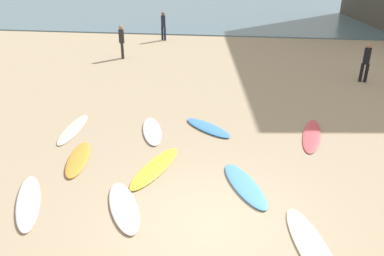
# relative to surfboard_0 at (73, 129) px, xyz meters

# --- Properties ---
(ground_plane) EXTENTS (120.00, 120.00, 0.00)m
(ground_plane) POSITION_rel_surfboard_0_xyz_m (4.74, -4.07, -0.03)
(ground_plane) COLOR tan
(ocean_water) EXTENTS (120.00, 40.00, 0.08)m
(ocean_water) POSITION_rel_surfboard_0_xyz_m (4.74, 35.36, 0.01)
(ocean_water) COLOR slate
(ocean_water) RESTS_ON ground_plane
(surfboard_0) EXTENTS (0.61, 2.35, 0.06)m
(surfboard_0) POSITION_rel_surfboard_0_xyz_m (0.00, 0.00, 0.00)
(surfboard_0) COLOR #F0E9C1
(surfboard_0) RESTS_ON ground_plane
(surfboard_1) EXTENTS (1.42, 2.15, 0.08)m
(surfboard_1) POSITION_rel_surfboard_0_xyz_m (5.44, -2.55, 0.01)
(surfboard_1) COLOR #529DE5
(surfboard_1) RESTS_ON ground_plane
(surfboard_2) EXTENTS (1.16, 2.15, 0.09)m
(surfboard_2) POSITION_rel_surfboard_0_xyz_m (2.52, 0.17, 0.01)
(surfboard_2) COLOR white
(surfboard_2) RESTS_ON ground_plane
(surfboard_3) EXTENTS (0.91, 2.08, 0.09)m
(surfboard_3) POSITION_rel_surfboard_0_xyz_m (0.94, -1.85, 0.01)
(surfboard_3) COLOR orange
(surfboard_3) RESTS_ON ground_plane
(surfboard_4) EXTENTS (1.42, 2.05, 0.09)m
(surfboard_4) POSITION_rel_surfboard_0_xyz_m (2.79, -3.77, 0.01)
(surfboard_4) COLOR silver
(surfboard_4) RESTS_ON ground_plane
(surfboard_5) EXTENTS (0.98, 2.53, 0.06)m
(surfboard_5) POSITION_rel_surfboard_0_xyz_m (7.45, 0.52, 0.00)
(surfboard_5) COLOR #E44F58
(surfboard_5) RESTS_ON ground_plane
(surfboard_6) EXTENTS (1.45, 2.25, 0.08)m
(surfboard_6) POSITION_rel_surfboard_0_xyz_m (0.60, -3.87, 0.01)
(surfboard_6) COLOR white
(surfboard_6) RESTS_ON ground_plane
(surfboard_7) EXTENTS (1.21, 2.42, 0.08)m
(surfboard_7) POSITION_rel_surfboard_0_xyz_m (3.11, -2.02, 0.01)
(surfboard_7) COLOR yellow
(surfboard_7) RESTS_ON ground_plane
(surfboard_8) EXTENTS (1.17, 2.58, 0.07)m
(surfboard_8) POSITION_rel_surfboard_0_xyz_m (6.74, -4.56, 0.00)
(surfboard_8) COLOR beige
(surfboard_8) RESTS_ON ground_plane
(surfboard_9) EXTENTS (1.82, 1.72, 0.09)m
(surfboard_9) POSITION_rel_surfboard_0_xyz_m (4.24, 0.64, 0.01)
(surfboard_9) COLOR #4690E2
(surfboard_9) RESTS_ON ground_plane
(beachgoer_near) EXTENTS (0.34, 0.34, 1.71)m
(beachgoer_near) POSITION_rel_surfboard_0_xyz_m (-1.08, 8.93, 0.92)
(beachgoer_near) COLOR black
(beachgoer_near) RESTS_ON ground_plane
(beachgoer_mid) EXTENTS (0.34, 0.33, 1.69)m
(beachgoer_mid) POSITION_rel_surfboard_0_xyz_m (10.44, 6.38, 0.91)
(beachgoer_mid) COLOR black
(beachgoer_mid) RESTS_ON ground_plane
(beachgoer_far) EXTENTS (0.37, 0.37, 1.75)m
(beachgoer_far) POSITION_rel_surfboard_0_xyz_m (0.18, 13.67, 0.95)
(beachgoer_far) COLOR #191E33
(beachgoer_far) RESTS_ON ground_plane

